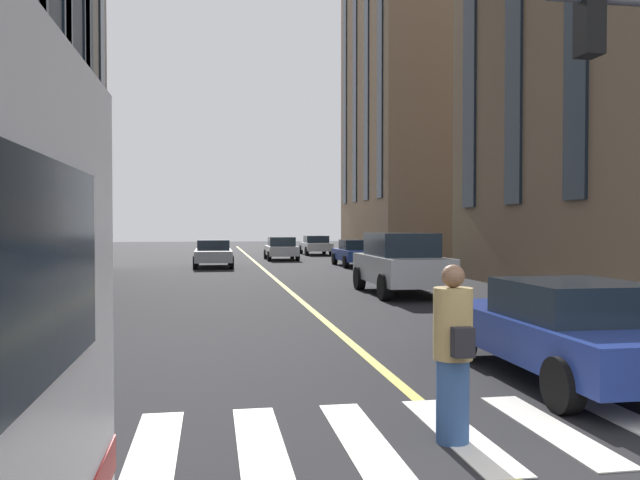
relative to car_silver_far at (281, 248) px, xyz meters
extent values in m
cube|color=#D8C64C|center=(-14.71, 1.72, -0.70)|extent=(80.00, 0.16, 0.01)
cube|color=silver|center=(-32.63, -0.28, -0.69)|extent=(2.40, 0.45, 0.01)
cube|color=silver|center=(-32.63, 0.72, -0.69)|extent=(2.40, 0.45, 0.01)
cube|color=silver|center=(-32.63, 1.72, -0.69)|extent=(2.40, 0.45, 0.01)
cube|color=silver|center=(-32.63, 2.72, -0.69)|extent=(2.40, 0.45, 0.01)
cube|color=silver|center=(-32.63, 3.72, -0.69)|extent=(2.40, 0.45, 0.01)
cube|color=silver|center=(-32.63, 4.72, -0.69)|extent=(2.40, 0.45, 0.01)
cube|color=#B7BABF|center=(0.05, 0.00, -0.12)|extent=(3.90, 1.75, 0.55)
cube|color=#19232D|center=(-0.15, 0.00, 0.43)|extent=(1.64, 1.54, 0.55)
cylinder|color=black|center=(1.34, 0.84, -0.40)|extent=(0.60, 0.21, 0.60)
cylinder|color=black|center=(1.34, -0.84, -0.40)|extent=(0.60, 0.21, 0.60)
cylinder|color=black|center=(-1.24, 0.84, -0.40)|extent=(0.60, 0.21, 0.60)
cylinder|color=black|center=(-1.24, -0.84, -0.40)|extent=(0.60, 0.21, 0.60)
cube|color=navy|center=(-30.70, -0.58, -0.10)|extent=(4.40, 1.80, 0.55)
cube|color=#19232D|center=(-30.92, -0.58, 0.42)|extent=(1.85, 1.58, 0.50)
cylinder|color=black|center=(-29.25, 0.28, -0.38)|extent=(0.64, 0.22, 0.64)
cylinder|color=black|center=(-29.25, -1.44, -0.38)|extent=(0.64, 0.22, 0.64)
cylinder|color=black|center=(-32.15, 0.28, -0.38)|extent=(0.64, 0.22, 0.64)
cube|color=#B7BABF|center=(-6.03, 4.10, -0.10)|extent=(4.40, 1.80, 0.55)
cube|color=#19232D|center=(-5.81, 4.10, 0.42)|extent=(1.85, 1.58, 0.50)
cylinder|color=black|center=(-7.48, 3.23, -0.38)|extent=(0.64, 0.22, 0.64)
cylinder|color=black|center=(-7.48, 4.96, -0.38)|extent=(0.64, 0.22, 0.64)
cylinder|color=black|center=(-4.58, 3.23, -0.38)|extent=(0.64, 0.22, 0.64)
cylinder|color=black|center=(-4.58, 4.96, -0.38)|extent=(0.64, 0.22, 0.64)
cube|color=navy|center=(-6.58, -3.18, -0.10)|extent=(4.40, 1.80, 0.55)
cube|color=#19232D|center=(-6.80, -3.18, 0.42)|extent=(1.85, 1.58, 0.50)
cylinder|color=black|center=(-5.13, -2.32, -0.38)|extent=(0.64, 0.22, 0.64)
cylinder|color=black|center=(-5.13, -4.05, -0.38)|extent=(0.64, 0.22, 0.64)
cylinder|color=black|center=(-8.03, -2.32, -0.38)|extent=(0.64, 0.22, 0.64)
cylinder|color=black|center=(-8.03, -4.05, -0.38)|extent=(0.64, 0.22, 0.64)
cube|color=#1E6038|center=(-14.03, -3.18, -0.10)|extent=(4.40, 1.80, 0.55)
cube|color=#19232D|center=(-14.25, -3.18, 0.42)|extent=(1.85, 1.58, 0.50)
cylinder|color=black|center=(-12.57, -2.32, -0.38)|extent=(0.64, 0.22, 0.64)
cylinder|color=black|center=(-12.57, -4.05, -0.38)|extent=(0.64, 0.22, 0.64)
cylinder|color=black|center=(-15.48, -2.32, -0.38)|extent=(0.64, 0.22, 0.64)
cylinder|color=black|center=(-15.48, -4.05, -0.38)|extent=(0.64, 0.22, 0.64)
cube|color=#B7BABF|center=(6.52, -3.18, -0.10)|extent=(4.40, 1.80, 0.55)
cube|color=#19232D|center=(6.30, -3.18, 0.42)|extent=(1.85, 1.58, 0.50)
cylinder|color=black|center=(7.98, -2.32, -0.38)|extent=(0.64, 0.22, 0.64)
cylinder|color=black|center=(7.98, -4.05, -0.38)|extent=(0.64, 0.22, 0.64)
cylinder|color=black|center=(5.07, -2.32, -0.38)|extent=(0.64, 0.22, 0.64)
cylinder|color=black|center=(5.07, -4.05, -0.38)|extent=(0.64, 0.22, 0.64)
cube|color=#B7BABF|center=(-19.85, -1.54, 0.08)|extent=(4.70, 1.95, 0.80)
cube|color=#19232D|center=(-19.85, -1.54, 0.83)|extent=(2.59, 1.72, 0.70)
cylinder|color=black|center=(-18.30, -0.61, -0.32)|extent=(0.76, 0.27, 0.76)
cylinder|color=black|center=(-18.30, -2.48, -0.32)|extent=(0.76, 0.27, 0.76)
cylinder|color=black|center=(-21.40, -0.61, -0.32)|extent=(0.76, 0.27, 0.76)
cylinder|color=black|center=(-21.40, -2.48, -0.32)|extent=(0.76, 0.27, 0.76)
cylinder|color=#2D4C7F|center=(-32.87, 1.87, -0.29)|extent=(0.32, 0.32, 0.82)
cylinder|color=#997F4C|center=(-32.87, 1.87, 0.46)|extent=(0.38, 0.38, 0.70)
sphere|color=brown|center=(-32.87, 1.87, 0.93)|extent=(0.23, 0.23, 0.23)
cube|color=black|center=(-33.12, 1.87, 0.33)|extent=(0.12, 0.20, 0.28)
cube|color=black|center=(-30.44, -1.09, 4.25)|extent=(0.36, 0.30, 0.90)
sphere|color=red|center=(-30.44, -1.09, 4.55)|extent=(0.18, 0.18, 0.18)
sphere|color=gold|center=(-30.44, -1.09, 4.25)|extent=(0.18, 0.18, 0.18)
sphere|color=green|center=(-30.44, -1.09, 3.95)|extent=(0.18, 0.18, 0.18)
cube|color=#19232D|center=(-11.40, 9.17, 9.36)|extent=(1.10, 0.10, 14.70)
cube|color=#846B51|center=(3.40, -9.94, 12.68)|extent=(13.55, 8.31, 26.75)
cube|color=#19232D|center=(-1.68, -5.73, 13.21)|extent=(1.10, 0.10, 20.33)
cube|color=#19232D|center=(1.70, -5.73, 13.21)|extent=(1.10, 0.10, 20.33)
cube|color=#19232D|center=(5.09, -5.73, 13.21)|extent=(1.10, 0.10, 20.33)
cube|color=#19232D|center=(8.48, -5.73, 13.21)|extent=(1.10, 0.10, 20.33)
cube|color=#19232D|center=(-15.11, -5.73, 9.76)|extent=(1.10, 0.10, 15.29)
camera|label=1|loc=(-38.74, 4.17, 1.42)|focal=35.88mm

